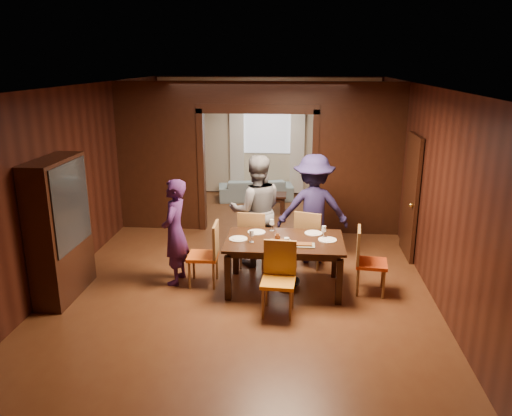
# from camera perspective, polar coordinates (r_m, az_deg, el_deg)

# --- Properties ---
(floor) EXTENTS (9.00, 9.00, 0.00)m
(floor) POSITION_cam_1_polar(r_m,az_deg,el_deg) (8.54, -0.72, -5.98)
(floor) COLOR #572D18
(floor) RESTS_ON ground
(ceiling) EXTENTS (5.50, 9.00, 0.02)m
(ceiling) POSITION_cam_1_polar(r_m,az_deg,el_deg) (7.90, -0.79, 13.85)
(ceiling) COLOR silver
(ceiling) RESTS_ON room_walls
(room_walls) EXTENTS (5.52, 9.01, 2.90)m
(room_walls) POSITION_cam_1_polar(r_m,az_deg,el_deg) (9.92, 0.32, 6.30)
(room_walls) COLOR black
(room_walls) RESTS_ON floor
(person_purple) EXTENTS (0.43, 0.61, 1.61)m
(person_purple) POSITION_cam_1_polar(r_m,az_deg,el_deg) (7.56, -9.25, -2.72)
(person_purple) COLOR #3D1B51
(person_purple) RESTS_ON floor
(person_grey) EXTENTS (1.00, 0.85, 1.83)m
(person_grey) POSITION_cam_1_polar(r_m,az_deg,el_deg) (8.12, 0.04, -0.31)
(person_grey) COLOR #5B5D63
(person_grey) RESTS_ON floor
(person_navy) EXTENTS (1.23, 0.76, 1.82)m
(person_navy) POSITION_cam_1_polar(r_m,az_deg,el_deg) (8.28, 6.55, -0.12)
(person_navy) COLOR #201A43
(person_navy) RESTS_ON floor
(sofa) EXTENTS (1.87, 0.98, 0.52)m
(sofa) POSITION_cam_1_polar(r_m,az_deg,el_deg) (12.12, -0.03, 2.17)
(sofa) COLOR #83A0AC
(sofa) RESTS_ON floor
(serving_bowl) EXTENTS (0.33, 0.33, 0.08)m
(serving_bowl) POSITION_cam_1_polar(r_m,az_deg,el_deg) (7.34, 3.92, -3.16)
(serving_bowl) COLOR black
(serving_bowl) RESTS_ON dining_table
(dining_table) EXTENTS (1.71, 1.06, 0.76)m
(dining_table) POSITION_cam_1_polar(r_m,az_deg,el_deg) (7.42, 3.23, -6.40)
(dining_table) COLOR black
(dining_table) RESTS_ON floor
(coffee_table) EXTENTS (0.80, 0.50, 0.40)m
(coffee_table) POSITION_cam_1_polar(r_m,az_deg,el_deg) (11.20, 1.42, 0.63)
(coffee_table) COLOR black
(coffee_table) RESTS_ON floor
(chair_left) EXTENTS (0.45, 0.45, 0.97)m
(chair_left) POSITION_cam_1_polar(r_m,az_deg,el_deg) (7.53, -6.09, -5.26)
(chair_left) COLOR orange
(chair_left) RESTS_ON floor
(chair_right) EXTENTS (0.49, 0.49, 0.97)m
(chair_right) POSITION_cam_1_polar(r_m,az_deg,el_deg) (7.42, 13.07, -5.95)
(chair_right) COLOR #C03A12
(chair_right) RESTS_ON floor
(chair_far_l) EXTENTS (0.47, 0.47, 0.97)m
(chair_far_l) POSITION_cam_1_polar(r_m,az_deg,el_deg) (8.15, -0.28, -3.44)
(chair_far_l) COLOR red
(chair_far_l) RESTS_ON floor
(chair_far_r) EXTENTS (0.55, 0.55, 0.97)m
(chair_far_r) POSITION_cam_1_polar(r_m,az_deg,el_deg) (8.20, 6.24, -3.41)
(chair_far_r) COLOR #D05913
(chair_far_r) RESTS_ON floor
(chair_near) EXTENTS (0.47, 0.47, 0.97)m
(chair_near) POSITION_cam_1_polar(r_m,az_deg,el_deg) (6.66, 2.56, -8.21)
(chair_near) COLOR orange
(chair_near) RESTS_ON floor
(hutch) EXTENTS (0.40, 1.20, 2.00)m
(hutch) POSITION_cam_1_polar(r_m,az_deg,el_deg) (7.51, -21.54, -2.25)
(hutch) COLOR black
(hutch) RESTS_ON floor
(door_right) EXTENTS (0.06, 0.90, 2.10)m
(door_right) POSITION_cam_1_polar(r_m,az_deg,el_deg) (8.85, 17.27, 1.25)
(door_right) COLOR black
(door_right) RESTS_ON floor
(window_far) EXTENTS (1.20, 0.03, 1.30)m
(window_far) POSITION_cam_1_polar(r_m,az_deg,el_deg) (12.41, 1.29, 9.28)
(window_far) COLOR silver
(window_far) RESTS_ON back_wall
(curtain_left) EXTENTS (0.35, 0.06, 2.40)m
(curtain_left) POSITION_cam_1_polar(r_m,az_deg,el_deg) (12.51, -2.20, 7.24)
(curtain_left) COLOR white
(curtain_left) RESTS_ON back_wall
(curtain_right) EXTENTS (0.35, 0.06, 2.40)m
(curtain_right) POSITION_cam_1_polar(r_m,az_deg,el_deg) (12.41, 4.74, 7.13)
(curtain_right) COLOR white
(curtain_right) RESTS_ON back_wall
(plate_left) EXTENTS (0.27, 0.27, 0.01)m
(plate_left) POSITION_cam_1_polar(r_m,az_deg,el_deg) (7.30, -2.04, -3.54)
(plate_left) COLOR silver
(plate_left) RESTS_ON dining_table
(plate_far_l) EXTENTS (0.27, 0.27, 0.01)m
(plate_far_l) POSITION_cam_1_polar(r_m,az_deg,el_deg) (7.57, 0.07, -2.77)
(plate_far_l) COLOR white
(plate_far_l) RESTS_ON dining_table
(plate_far_r) EXTENTS (0.27, 0.27, 0.01)m
(plate_far_r) POSITION_cam_1_polar(r_m,az_deg,el_deg) (7.58, 6.59, -2.87)
(plate_far_r) COLOR white
(plate_far_r) RESTS_ON dining_table
(plate_right) EXTENTS (0.27, 0.27, 0.01)m
(plate_right) POSITION_cam_1_polar(r_m,az_deg,el_deg) (7.33, 8.16, -3.62)
(plate_right) COLOR white
(plate_right) RESTS_ON dining_table
(plate_near) EXTENTS (0.27, 0.27, 0.01)m
(plate_near) POSITION_cam_1_polar(r_m,az_deg,el_deg) (6.95, 3.28, -4.62)
(plate_near) COLOR silver
(plate_near) RESTS_ON dining_table
(platter_a) EXTENTS (0.30, 0.20, 0.04)m
(platter_a) POSITION_cam_1_polar(r_m,az_deg,el_deg) (7.17, 2.76, -3.83)
(platter_a) COLOR gray
(platter_a) RESTS_ON dining_table
(platter_b) EXTENTS (0.30, 0.20, 0.04)m
(platter_b) POSITION_cam_1_polar(r_m,az_deg,el_deg) (7.07, 5.52, -4.19)
(platter_b) COLOR gray
(platter_b) RESTS_ON dining_table
(wineglass_left) EXTENTS (0.08, 0.08, 0.18)m
(wineglass_left) POSITION_cam_1_polar(r_m,az_deg,el_deg) (7.15, -0.51, -3.25)
(wineglass_left) COLOR white
(wineglass_left) RESTS_ON dining_table
(wineglass_far) EXTENTS (0.08, 0.08, 0.18)m
(wineglass_far) POSITION_cam_1_polar(r_m,az_deg,el_deg) (7.63, 1.82, -1.96)
(wineglass_far) COLOR silver
(wineglass_far) RESTS_ON dining_table
(wineglass_right) EXTENTS (0.08, 0.08, 0.18)m
(wineglass_right) POSITION_cam_1_polar(r_m,az_deg,el_deg) (7.40, 7.76, -2.71)
(wineglass_right) COLOR silver
(wineglass_right) RESTS_ON dining_table
(tumbler) EXTENTS (0.07, 0.07, 0.14)m
(tumbler) POSITION_cam_1_polar(r_m,az_deg,el_deg) (6.98, 3.53, -3.96)
(tumbler) COLOR white
(tumbler) RESTS_ON dining_table
(condiment_jar) EXTENTS (0.08, 0.08, 0.11)m
(condiment_jar) POSITION_cam_1_polar(r_m,az_deg,el_deg) (7.22, 2.49, -3.36)
(condiment_jar) COLOR #532A13
(condiment_jar) RESTS_ON dining_table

